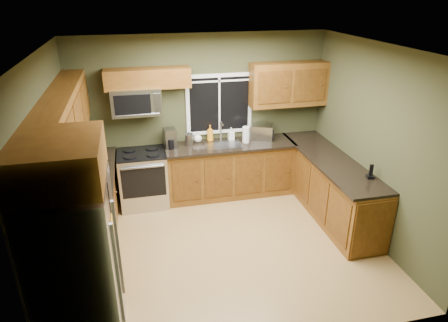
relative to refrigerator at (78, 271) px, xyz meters
name	(u,v)px	position (x,y,z in m)	size (l,w,h in m)	color
floor	(226,246)	(1.74, 1.30, -0.90)	(4.20, 4.20, 0.00)	olive
ceiling	(227,49)	(1.74, 1.30, 1.80)	(4.20, 4.20, 0.00)	white
back_wall	(202,117)	(1.74, 3.10, 0.45)	(4.20, 4.20, 0.00)	#363820
front_wall	(274,237)	(1.74, -0.50, 0.45)	(4.20, 4.20, 0.00)	#363820
left_wall	(51,174)	(-0.36, 1.30, 0.45)	(3.60, 3.60, 0.00)	#363820
right_wall	(374,144)	(3.84, 1.30, 0.45)	(3.60, 3.60, 0.00)	#363820
window	(219,104)	(2.04, 3.08, 0.65)	(1.12, 0.03, 1.02)	white
base_cabinets_left	(91,216)	(-0.06, 1.78, -0.45)	(0.60, 2.65, 0.90)	brown
countertop_left	(89,185)	(-0.04, 1.78, 0.02)	(0.65, 2.65, 0.04)	black
base_cabinets_back	(230,170)	(2.15, 2.80, -0.45)	(2.17, 0.60, 0.90)	brown
countertop_back	(230,145)	(2.15, 2.78, 0.02)	(2.17, 0.65, 0.04)	black
base_cabinets_peninsula	(329,187)	(3.54, 1.84, -0.45)	(0.60, 2.52, 0.90)	brown
countertop_peninsula	(331,159)	(3.51, 1.85, 0.02)	(0.65, 2.50, 0.04)	black
upper_cabinets_left	(65,119)	(-0.20, 1.78, 0.96)	(0.33, 2.65, 0.72)	brown
upper_cabinets_back_left	(148,78)	(0.89, 2.94, 1.17)	(1.30, 0.33, 0.30)	brown
upper_cabinets_back_right	(289,84)	(3.19, 2.94, 0.96)	(1.30, 0.33, 0.72)	brown
upper_cabinet_over_fridge	(58,161)	(0.00, 0.00, 1.13)	(0.72, 0.90, 0.38)	brown
refrigerator	(78,271)	(0.00, 0.00, 0.00)	(0.74, 0.90, 1.80)	#B7B7BC
range	(143,178)	(0.69, 2.77, -0.43)	(0.76, 0.69, 0.94)	#B7B7BC
microwave	(136,101)	(0.69, 2.91, 0.83)	(0.76, 0.41, 0.42)	#B7B7BC
sink	(223,144)	(2.04, 2.79, 0.05)	(0.60, 0.42, 0.36)	slate
toaster_oven	(261,132)	(2.73, 2.92, 0.17)	(0.49, 0.45, 0.25)	#B7B7BC
coffee_maker	(170,139)	(1.17, 2.87, 0.18)	(0.21, 0.27, 0.31)	slate
kettle	(189,139)	(1.48, 2.87, 0.15)	(0.16, 0.16, 0.24)	#B7B7BC
paper_towel_roll	(246,135)	(2.43, 2.80, 0.18)	(0.13, 0.13, 0.30)	white
soap_bottle_a	(210,133)	(1.86, 3.00, 0.18)	(0.11, 0.11, 0.28)	orange
soap_bottle_b	(231,134)	(2.22, 2.98, 0.15)	(0.10, 0.10, 0.21)	white
soap_bottle_c	(198,137)	(1.65, 3.00, 0.13)	(0.14, 0.14, 0.17)	white
cordless_phone	(370,174)	(3.72, 1.10, 0.10)	(0.11, 0.11, 0.20)	black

